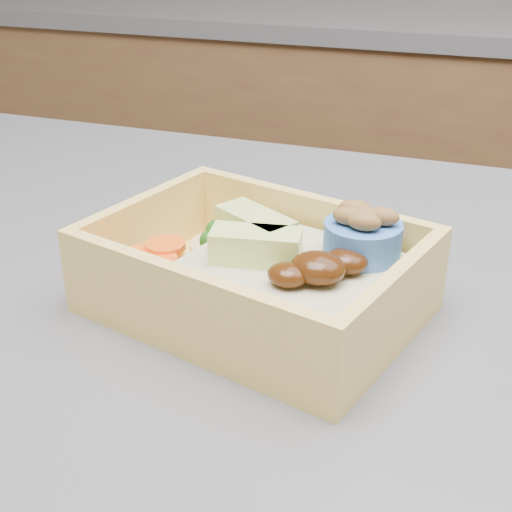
% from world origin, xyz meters
% --- Properties ---
extents(bento_box, '(0.19, 0.16, 0.06)m').
position_xyz_m(bento_box, '(-0.16, 0.04, 0.94)').
color(bento_box, '#FBD167').
rests_on(bento_box, island).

